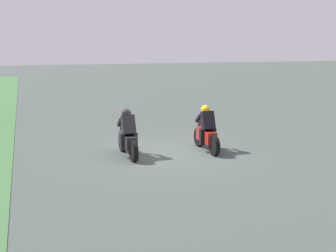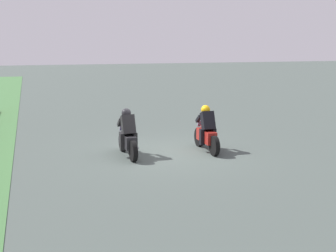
{
  "view_description": "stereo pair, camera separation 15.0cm",
  "coord_description": "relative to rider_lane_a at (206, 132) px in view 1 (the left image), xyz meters",
  "views": [
    {
      "loc": [
        -13.72,
        4.35,
        3.56
      ],
      "look_at": [
        -0.05,
        0.01,
        0.9
      ],
      "focal_mm": 48.74,
      "sensor_mm": 36.0,
      "label": 1
    },
    {
      "loc": [
        -13.76,
        4.21,
        3.56
      ],
      "look_at": [
        -0.05,
        0.01,
        0.9
      ],
      "focal_mm": 48.74,
      "sensor_mm": 36.0,
      "label": 2
    }
  ],
  "objects": [
    {
      "name": "ground_plane",
      "position": [
        0.08,
        1.31,
        -0.62
      ],
      "size": [
        120.0,
        120.0,
        0.0
      ],
      "primitive_type": "plane",
      "color": "#444F4A"
    },
    {
      "name": "rider_lane_a",
      "position": [
        0.0,
        0.0,
        0.0
      ],
      "size": [
        2.04,
        0.54,
        1.51
      ],
      "rotation": [
        0.0,
        0.0,
        -0.01
      ],
      "color": "black",
      "rests_on": "ground_plane"
    },
    {
      "name": "rider_lane_b",
      "position": [
        0.06,
        2.64,
        0.0
      ],
      "size": [
        2.04,
        0.54,
        1.51
      ],
      "rotation": [
        0.0,
        0.0,
        0.03
      ],
      "color": "black",
      "rests_on": "ground_plane"
    }
  ]
}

